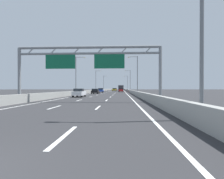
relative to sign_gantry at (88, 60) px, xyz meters
name	(u,v)px	position (x,y,z in m)	size (l,w,h in m)	color
ground_plane	(115,91)	(0.10, 81.73, -4.82)	(260.00, 260.00, 0.00)	#2D2D30
lane_dash_left_1	(55,107)	(-1.70, -5.77, -4.81)	(0.16, 3.00, 0.01)	white
lane_dash_left_2	(79,100)	(-1.70, 3.23, -4.81)	(0.16, 3.00, 0.01)	white
lane_dash_left_3	(91,97)	(-1.70, 12.23, -4.81)	(0.16, 3.00, 0.01)	white
lane_dash_left_4	(97,95)	(-1.70, 21.23, -4.81)	(0.16, 3.00, 0.01)	white
lane_dash_left_5	(101,94)	(-1.70, 30.23, -4.81)	(0.16, 3.00, 0.01)	white
lane_dash_left_6	(104,93)	(-1.70, 39.23, -4.81)	(0.16, 3.00, 0.01)	white
lane_dash_left_7	(106,92)	(-1.70, 48.23, -4.81)	(0.16, 3.00, 0.01)	white
lane_dash_left_8	(108,92)	(-1.70, 57.23, -4.81)	(0.16, 3.00, 0.01)	white
lane_dash_left_9	(110,91)	(-1.70, 66.23, -4.81)	(0.16, 3.00, 0.01)	white
lane_dash_left_10	(111,91)	(-1.70, 75.23, -4.81)	(0.16, 3.00, 0.01)	white
lane_dash_left_11	(112,91)	(-1.70, 84.23, -4.81)	(0.16, 3.00, 0.01)	white
lane_dash_left_12	(112,91)	(-1.70, 93.23, -4.81)	(0.16, 3.00, 0.01)	white
lane_dash_left_13	(113,90)	(-1.70, 102.23, -4.81)	(0.16, 3.00, 0.01)	white
lane_dash_left_14	(113,90)	(-1.70, 111.23, -4.81)	(0.16, 3.00, 0.01)	white
lane_dash_left_15	(114,90)	(-1.70, 120.23, -4.81)	(0.16, 3.00, 0.01)	white
lane_dash_left_16	(114,90)	(-1.70, 129.23, -4.81)	(0.16, 3.00, 0.01)	white
lane_dash_left_17	(115,90)	(-1.70, 138.23, -4.81)	(0.16, 3.00, 0.01)	white
lane_dash_right_0	(64,136)	(1.90, -14.77, -4.81)	(0.16, 3.00, 0.01)	white
lane_dash_right_1	(98,108)	(1.90, -5.77, -4.81)	(0.16, 3.00, 0.01)	white
lane_dash_right_2	(107,100)	(1.90, 3.23, -4.81)	(0.16, 3.00, 0.01)	white
lane_dash_right_3	(111,97)	(1.90, 12.23, -4.81)	(0.16, 3.00, 0.01)	white
lane_dash_right_4	(113,95)	(1.90, 21.23, -4.81)	(0.16, 3.00, 0.01)	white
lane_dash_right_5	(114,94)	(1.90, 30.23, -4.81)	(0.16, 3.00, 0.01)	white
lane_dash_right_6	(115,93)	(1.90, 39.23, -4.81)	(0.16, 3.00, 0.01)	white
lane_dash_right_7	(116,92)	(1.90, 48.23, -4.81)	(0.16, 3.00, 0.01)	white
lane_dash_right_8	(117,92)	(1.90, 57.23, -4.81)	(0.16, 3.00, 0.01)	white
lane_dash_right_9	(117,91)	(1.90, 66.23, -4.81)	(0.16, 3.00, 0.01)	white
lane_dash_right_10	(118,91)	(1.90, 75.23, -4.81)	(0.16, 3.00, 0.01)	white
lane_dash_right_11	(118,91)	(1.90, 84.23, -4.81)	(0.16, 3.00, 0.01)	white
lane_dash_right_12	(118,91)	(1.90, 93.23, -4.81)	(0.16, 3.00, 0.01)	white
lane_dash_right_13	(118,90)	(1.90, 102.23, -4.81)	(0.16, 3.00, 0.01)	white
lane_dash_right_14	(119,90)	(1.90, 111.23, -4.81)	(0.16, 3.00, 0.01)	white
lane_dash_right_15	(119,90)	(1.90, 120.23, -4.81)	(0.16, 3.00, 0.01)	white
lane_dash_right_16	(119,90)	(1.90, 129.23, -4.81)	(0.16, 3.00, 0.01)	white
lane_dash_right_17	(119,90)	(1.90, 138.23, -4.81)	(0.16, 3.00, 0.01)	white
edge_line_left	(103,91)	(-5.15, 69.73, -4.81)	(0.16, 176.00, 0.01)	white
edge_line_right	(124,91)	(5.35, 69.73, -4.81)	(0.16, 176.00, 0.01)	white
barrier_left	(104,90)	(-6.80, 91.73, -4.34)	(0.45, 220.00, 0.95)	#9E9E99
barrier_right	(126,90)	(7.00, 91.73, -4.34)	(0.45, 220.00, 0.95)	#9E9E99
sign_gantry	(88,60)	(0.00, 0.00, 0.00)	(16.40, 0.36, 6.36)	gray
streetlamp_right_near	(197,12)	(7.57, -11.33, 0.58)	(2.58, 0.28, 9.50)	slate
streetlamp_left_mid	(77,73)	(-7.37, 25.38, 0.58)	(2.58, 0.28, 9.50)	slate
streetlamp_right_mid	(136,73)	(7.57, 25.38, 0.58)	(2.58, 0.28, 9.50)	slate
streetlamp_left_far	(96,80)	(-7.37, 62.10, 0.58)	(2.58, 0.28, 9.50)	slate
streetlamp_right_far	(130,80)	(7.57, 62.10, 0.58)	(2.58, 0.28, 9.50)	slate
streetlamp_left_distant	(104,82)	(-7.37, 98.82, 0.58)	(2.58, 0.28, 9.50)	slate
streetlamp_right_distant	(127,82)	(7.57, 98.82, 0.58)	(2.58, 0.28, 9.50)	slate
black_car	(95,91)	(-3.37, 30.32, -4.08)	(1.78, 4.54, 1.41)	black
white_car	(79,93)	(-3.69, 11.89, -4.06)	(1.71, 4.11, 1.50)	silver
yellow_car	(114,90)	(-0.07, 79.43, -4.03)	(1.83, 4.56, 1.56)	yellow
orange_car	(115,89)	(0.03, 99.78, -4.03)	(1.80, 4.16, 1.55)	orange
blue_car	(101,90)	(-3.49, 44.93, -4.03)	(1.78, 4.16, 1.56)	#2347AD
red_car	(121,90)	(3.70, 53.39, -4.03)	(1.76, 4.48, 1.53)	red
box_truck	(121,88)	(3.65, 71.07, -3.19)	(2.48, 8.71, 2.92)	#194799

